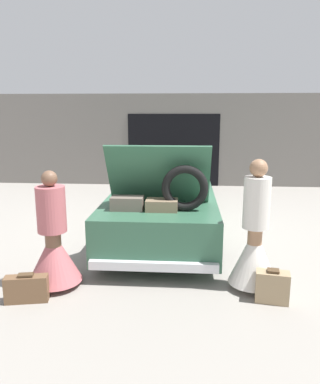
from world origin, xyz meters
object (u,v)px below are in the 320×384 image
(person_right, at_px, (254,244))
(suitcase_beside_right_person, at_px, (272,287))
(car, at_px, (165,197))
(person_left, at_px, (54,247))
(suitcase_beside_left_person, at_px, (27,289))

(person_right, xyz_separation_m, suitcase_beside_right_person, (0.18, -0.35, -0.41))
(car, distance_m, suitcase_beside_right_person, 3.35)
(person_right, bearing_deg, suitcase_beside_right_person, -141.61)
(car, bearing_deg, person_left, -115.39)
(suitcase_beside_left_person, bearing_deg, car, 64.83)
(person_right, relative_size, suitcase_beside_right_person, 4.03)
(person_left, bearing_deg, person_right, 90.68)
(person_left, relative_size, suitcase_beside_left_person, 2.92)
(person_right, bearing_deg, person_left, 104.04)
(suitcase_beside_left_person, relative_size, suitcase_beside_right_person, 1.26)
(car, relative_size, person_left, 3.45)
(person_left, distance_m, suitcase_beside_left_person, 0.62)
(car, height_order, suitcase_beside_left_person, car)
(person_left, bearing_deg, suitcase_beside_right_person, 83.39)
(person_left, relative_size, person_right, 0.91)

